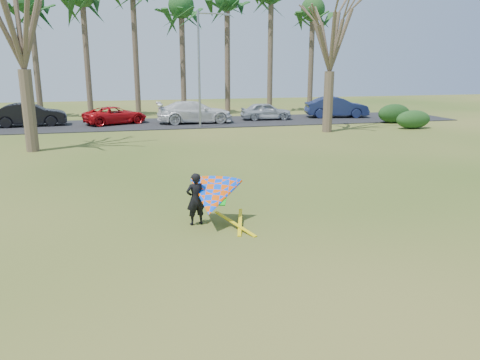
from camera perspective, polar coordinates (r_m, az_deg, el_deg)
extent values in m
plane|color=#234C10|center=(12.39, 2.23, -7.12)|extent=(100.00, 100.00, 0.00)
cube|color=black|center=(36.52, -8.74, 6.84)|extent=(46.00, 7.00, 0.06)
cylinder|color=brown|center=(42.64, -23.62, 12.90)|extent=(0.48, 0.48, 9.00)
ellipsoid|color=#184419|center=(42.92, -24.28, 19.29)|extent=(4.84, 4.84, 3.08)
cylinder|color=brown|center=(42.20, -18.17, 13.83)|extent=(0.48, 0.48, 9.70)
cylinder|color=brown|center=(42.13, -12.60, 14.66)|extent=(0.48, 0.48, 10.40)
cylinder|color=#483B2B|center=(42.43, -6.98, 13.93)|extent=(0.48, 0.48, 9.00)
ellipsoid|color=#174018|center=(42.70, -7.19, 20.38)|extent=(4.84, 4.84, 3.08)
cylinder|color=brown|center=(43.11, -1.54, 14.48)|extent=(0.48, 0.48, 9.70)
cylinder|color=#4A3B2C|center=(44.14, 3.71, 14.90)|extent=(0.48, 0.48, 10.40)
cylinder|color=#4D3C2E|center=(45.49, 8.65, 13.87)|extent=(0.48, 0.48, 9.00)
ellipsoid|color=#1A4518|center=(45.75, 8.88, 19.89)|extent=(4.84, 4.84, 3.08)
cylinder|color=brown|center=(26.64, -24.34, 7.67)|extent=(0.64, 0.64, 4.20)
cylinder|color=brown|center=(32.07, 10.70, 9.33)|extent=(0.64, 0.64, 3.99)
cylinder|color=gray|center=(33.52, -5.01, 13.13)|extent=(0.16, 0.16, 8.00)
cylinder|color=gray|center=(33.85, -3.38, 19.61)|extent=(2.00, 0.10, 0.10)
cube|color=gray|center=(34.04, -1.62, 19.51)|extent=(0.40, 0.18, 0.12)
ellipsoid|color=#193E16|center=(35.45, 20.36, 6.94)|extent=(2.60, 1.18, 1.30)
ellipsoid|color=#153613|center=(38.40, 18.26, 7.71)|extent=(2.64, 1.24, 1.47)
imported|color=black|center=(37.48, -24.26, 7.29)|extent=(5.18, 2.22, 1.66)
imported|color=red|center=(36.68, -14.95, 7.64)|extent=(5.16, 3.88, 1.30)
imported|color=white|center=(36.19, -5.53, 8.24)|extent=(5.72, 2.34, 1.66)
imported|color=#A8AFB6|center=(38.26, 3.20, 8.39)|extent=(4.13, 1.83, 1.38)
imported|color=#18224A|center=(40.77, 11.68, 8.70)|extent=(5.45, 2.78, 1.71)
imported|color=black|center=(13.26, -5.46, -2.32)|extent=(0.62, 0.48, 1.50)
cone|color=#054AFF|center=(13.07, -3.35, -2.08)|extent=(2.13, 2.39, 2.02)
cube|color=#0CBF19|center=(13.03, -2.76, -2.35)|extent=(0.62, 0.60, 0.24)
cube|color=yellow|center=(13.10, -0.64, -5.85)|extent=(0.85, 1.66, 0.28)
cube|color=yellow|center=(13.33, 0.00, -5.50)|extent=(0.56, 1.76, 0.22)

